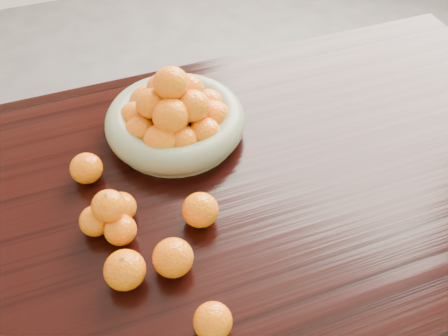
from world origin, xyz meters
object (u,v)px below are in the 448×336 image
object	(u,v)px
fruit_bowl	(175,116)
loose_orange_0	(125,270)
dining_table	(208,211)
orange_pyramid	(111,216)

from	to	relation	value
fruit_bowl	loose_orange_0	distance (m)	0.45
dining_table	orange_pyramid	xyz separation A→B (m)	(-0.23, -0.04, 0.14)
fruit_bowl	loose_orange_0	world-z (taller)	fruit_bowl
fruit_bowl	dining_table	bearing A→B (deg)	-86.28
orange_pyramid	fruit_bowl	bearing A→B (deg)	49.32
fruit_bowl	loose_orange_0	size ratio (longest dim) A/B	4.25
dining_table	fruit_bowl	distance (m)	0.26
loose_orange_0	fruit_bowl	bearing A→B (deg)	60.88
dining_table	loose_orange_0	distance (m)	0.32
orange_pyramid	loose_orange_0	size ratio (longest dim) A/B	1.55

